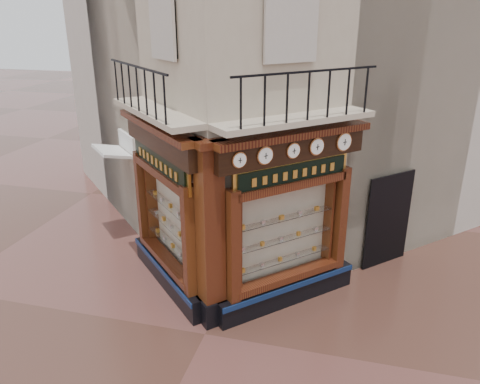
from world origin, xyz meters
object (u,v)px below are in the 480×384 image
(signboard_left, at_px, (159,163))
(clock_d, at_px, (317,147))
(corner_pilaster, at_px, (210,238))
(clock_a, at_px, (239,160))
(clock_c, at_px, (293,151))
(clock_b, at_px, (265,155))
(clock_e, at_px, (344,142))
(signboard_right, at_px, (293,173))
(awning, at_px, (120,236))

(signboard_left, bearing_deg, clock_d, -130.55)
(corner_pilaster, height_order, clock_a, corner_pilaster)
(clock_c, bearing_deg, signboard_left, 131.98)
(clock_a, xyz_separation_m, clock_b, (0.40, 0.40, -0.00))
(clock_d, bearing_deg, clock_c, 180.00)
(clock_b, height_order, clock_e, clock_e)
(clock_b, xyz_separation_m, signboard_right, (0.47, 0.62, -0.52))
(clock_b, height_order, signboard_left, clock_b)
(clock_a, xyz_separation_m, awning, (-4.43, 3.13, -3.62))
(clock_a, xyz_separation_m, signboard_left, (-2.06, 1.02, -0.52))
(clock_c, relative_size, signboard_right, 0.16)
(clock_b, relative_size, clock_d, 0.99)
(clock_e, height_order, signboard_left, clock_e)
(clock_d, bearing_deg, awning, 117.05)
(clock_e, relative_size, signboard_right, 0.20)
(clock_b, bearing_deg, signboard_left, 120.79)
(clock_e, distance_m, signboard_left, 3.96)
(clock_c, distance_m, signboard_right, 0.54)
(clock_b, height_order, clock_d, clock_d)
(clock_d, distance_m, signboard_left, 3.39)
(corner_pilaster, distance_m, clock_a, 1.78)
(clock_c, distance_m, awning, 6.80)
(awning, bearing_deg, signboard_left, -176.68)
(corner_pilaster, height_order, signboard_right, corner_pilaster)
(clock_a, relative_size, signboard_left, 0.14)
(corner_pilaster, bearing_deg, clock_b, -23.52)
(signboard_right, bearing_deg, clock_d, -13.01)
(clock_c, distance_m, clock_e, 1.31)
(clock_b, distance_m, awning, 6.62)
(awning, bearing_deg, clock_e, -147.11)
(corner_pilaster, bearing_deg, clock_a, -45.68)
(clock_a, distance_m, awning, 6.52)
(clock_b, bearing_deg, clock_d, 0.00)
(clock_a, height_order, clock_c, clock_c)
(corner_pilaster, xyz_separation_m, signboard_right, (1.46, 1.01, 1.15))
(clock_c, relative_size, signboard_left, 0.15)
(clock_b, xyz_separation_m, signboard_left, (-2.46, 0.62, -0.52))
(corner_pilaster, relative_size, awning, 3.09)
(signboard_right, bearing_deg, clock_a, -175.26)
(corner_pilaster, bearing_deg, clock_c, -14.57)
(corner_pilaster, bearing_deg, awning, 95.81)
(corner_pilaster, relative_size, clock_e, 9.85)
(clock_d, distance_m, signboard_right, 0.72)
(clock_d, distance_m, clock_e, 0.73)
(clock_d, bearing_deg, signboard_right, 166.99)
(clock_b, bearing_deg, awning, 105.49)
(clock_b, relative_size, clock_e, 0.89)
(clock_c, height_order, signboard_left, clock_c)
(clock_b, bearing_deg, clock_a, -180.00)
(corner_pilaster, distance_m, clock_c, 2.38)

